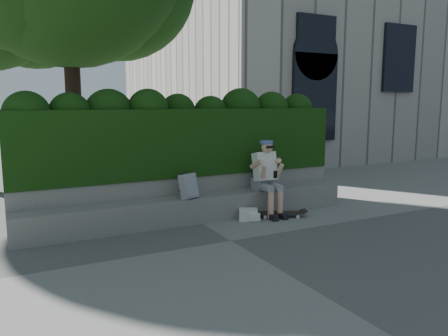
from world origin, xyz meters
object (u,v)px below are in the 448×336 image
skateboard (281,213)px  backpack_ground (248,215)px  backpack_plaid (189,186)px  person (266,175)px

skateboard → backpack_ground: backpack_ground is taller
skateboard → backpack_plaid: 1.79m
backpack_plaid → person: bearing=-25.7°
backpack_ground → skateboard: bearing=20.9°
person → backpack_plaid: bearing=176.9°
person → backpack_plaid: size_ratio=3.28×
person → skateboard: person is taller
skateboard → backpack_plaid: backpack_plaid is taller
person → skateboard: size_ratio=1.59×
skateboard → backpack_plaid: size_ratio=2.06×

